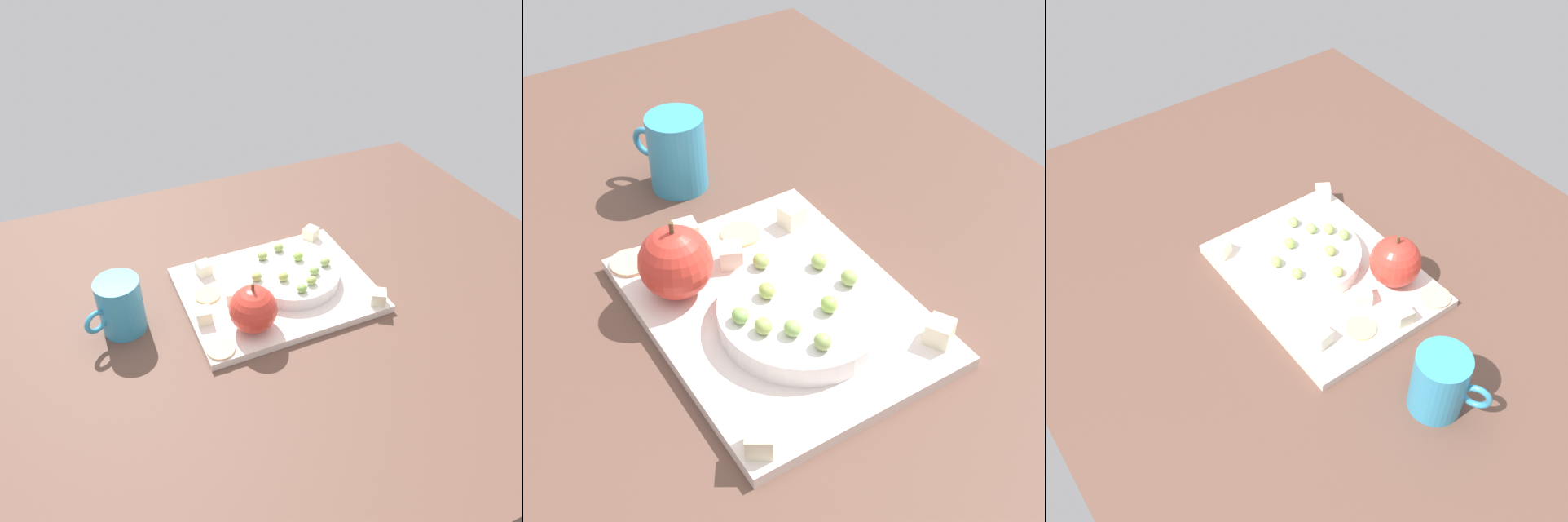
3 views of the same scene
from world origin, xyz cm
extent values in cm
cube|color=brown|center=(0.00, 0.00, 1.77)|extent=(123.12, 90.66, 3.53)
cube|color=silver|center=(-3.62, -1.59, 4.22)|extent=(32.64, 25.04, 1.38)
cylinder|color=white|center=(-6.96, -2.48, 6.16)|extent=(17.04, 17.04, 2.50)
sphere|color=red|center=(3.86, 5.92, 8.76)|extent=(7.70, 7.70, 7.70)
cylinder|color=brown|center=(3.86, 5.92, 13.21)|extent=(0.50, 0.50, 1.20)
cube|color=beige|center=(-17.62, 8.97, 6.13)|extent=(3.36, 3.36, 2.44)
cube|color=#F6E6CF|center=(4.57, -0.74, 6.13)|extent=(3.20, 3.20, 2.44)
cube|color=#EAE5C8|center=(6.93, -10.05, 6.13)|extent=(2.83, 2.83, 2.44)
cube|color=#F9F4CB|center=(10.69, 1.53, 6.13)|extent=(2.75, 2.75, 2.44)
cube|color=#F8EEC7|center=(-16.06, -12.24, 6.13)|extent=(3.31, 3.31, 2.44)
cylinder|color=#D9BA7A|center=(8.32, -4.05, 5.11)|extent=(4.45, 4.45, 0.40)
cylinder|color=#E1B287|center=(10.39, 8.52, 5.11)|extent=(4.45, 4.45, 0.40)
ellipsoid|color=#9FB453|center=(-4.14, 0.18, 8.21)|extent=(1.83, 1.65, 1.58)
ellipsoid|color=#96B15B|center=(-6.94, -7.93, 8.22)|extent=(1.83, 1.65, 1.60)
ellipsoid|color=#96C151|center=(-9.01, -4.04, 8.25)|extent=(1.83, 1.65, 1.66)
ellipsoid|color=#98B259|center=(-3.24, -6.81, 8.17)|extent=(1.83, 1.65, 1.52)
ellipsoid|color=#89BA5B|center=(-5.71, 3.90, 8.16)|extent=(1.83, 1.65, 1.50)
ellipsoid|color=#A0B75A|center=(-8.07, 2.77, 8.19)|extent=(1.83, 1.65, 1.54)
ellipsoid|color=#91B961|center=(-9.76, 0.61, 8.19)|extent=(1.83, 1.65, 1.56)
ellipsoid|color=#9DAC57|center=(-0.34, -1.81, 8.17)|extent=(1.83, 1.65, 1.52)
ellipsoid|color=#96AE5F|center=(-12.69, -0.79, 8.21)|extent=(1.83, 1.65, 1.59)
cylinder|color=teal|center=(22.65, -3.50, 8.37)|extent=(7.06, 7.06, 9.69)
torus|color=teal|center=(26.84, -1.31, 8.37)|extent=(3.92, 2.56, 4.00)
camera|label=1|loc=(25.35, 58.80, 62.46)|focal=34.51mm
camera|label=2|loc=(-51.48, 27.93, 59.59)|focal=52.86mm
camera|label=3|loc=(49.46, -43.53, 75.82)|focal=44.10mm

